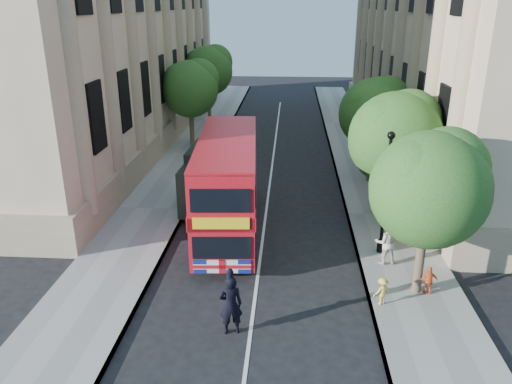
% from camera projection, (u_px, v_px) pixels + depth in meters
% --- Properties ---
extents(ground, '(120.00, 120.00, 0.00)m').
position_uv_depth(ground, '(250.00, 338.00, 15.69)').
color(ground, black).
rests_on(ground, ground).
extents(pavement_right, '(3.50, 80.00, 0.12)m').
position_uv_depth(pavement_right, '(382.00, 215.00, 24.62)').
color(pavement_right, gray).
rests_on(pavement_right, ground).
extents(pavement_left, '(3.50, 80.00, 0.12)m').
position_uv_depth(pavement_left, '(153.00, 209.00, 25.37)').
color(pavement_left, gray).
rests_on(pavement_left, ground).
extents(building_right, '(12.00, 38.00, 18.00)m').
position_uv_depth(building_right, '(479.00, 17.00, 33.98)').
color(building_right, tan).
rests_on(building_right, ground).
extents(building_left, '(12.00, 38.00, 18.00)m').
position_uv_depth(building_left, '(85.00, 16.00, 35.78)').
color(building_left, tan).
rests_on(building_left, ground).
extents(tree_right_near, '(4.00, 4.00, 6.08)m').
position_uv_depth(tree_right_near, '(431.00, 183.00, 16.63)').
color(tree_right_near, '#473828').
rests_on(tree_right_near, ground).
extents(tree_right_mid, '(4.20, 4.20, 6.37)m').
position_uv_depth(tree_right_mid, '(397.00, 134.00, 22.16)').
color(tree_right_mid, '#473828').
rests_on(tree_right_mid, ground).
extents(tree_right_far, '(4.00, 4.00, 6.15)m').
position_uv_depth(tree_right_far, '(376.00, 110.00, 27.80)').
color(tree_right_far, '#473828').
rests_on(tree_right_far, ground).
extents(tree_left_far, '(4.00, 4.00, 6.30)m').
position_uv_depth(tree_left_far, '(191.00, 86.00, 35.05)').
color(tree_left_far, '#473828').
rests_on(tree_left_far, ground).
extents(tree_left_back, '(4.20, 4.20, 6.65)m').
position_uv_depth(tree_left_back, '(208.00, 68.00, 42.42)').
color(tree_left_back, '#473828').
rests_on(tree_left_back, ground).
extents(lamp_post, '(0.32, 0.32, 5.16)m').
position_uv_depth(lamp_post, '(385.00, 199.00, 20.07)').
color(lamp_post, black).
rests_on(lamp_post, pavement_right).
extents(double_decker_bus, '(3.10, 9.45, 4.30)m').
position_uv_depth(double_decker_bus, '(228.00, 183.00, 22.24)').
color(double_decker_bus, '#B10C15').
rests_on(double_decker_bus, ground).
extents(box_van, '(2.34, 5.33, 3.01)m').
position_uv_depth(box_van, '(210.00, 179.00, 25.38)').
color(box_van, black).
rests_on(box_van, ground).
extents(police_constable, '(0.84, 0.66, 2.04)m').
position_uv_depth(police_constable, '(231.00, 305.00, 15.62)').
color(police_constable, black).
rests_on(police_constable, ground).
extents(woman_pedestrian, '(0.93, 0.75, 1.82)m').
position_uv_depth(woman_pedestrian, '(386.00, 242.00, 19.69)').
color(woman_pedestrian, beige).
rests_on(woman_pedestrian, pavement_right).
extents(child_a, '(0.63, 0.27, 1.07)m').
position_uv_depth(child_a, '(429.00, 281.00, 17.69)').
color(child_a, '#E65C28').
rests_on(child_a, pavement_right).
extents(child_b, '(0.74, 0.60, 1.00)m').
position_uv_depth(child_b, '(382.00, 291.00, 17.11)').
color(child_b, '#E1C54C').
rests_on(child_b, pavement_right).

